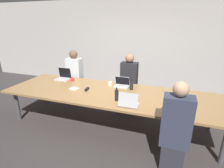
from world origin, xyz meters
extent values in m
plane|color=#383333|center=(0.00, 0.00, 0.00)|extent=(24.00, 24.00, 0.00)
cube|color=#BCB7B2|center=(0.00, 2.46, 1.40)|extent=(12.00, 0.06, 2.80)
cube|color=#9E7547|center=(0.00, 0.00, 0.72)|extent=(4.40, 1.35, 0.04)
cylinder|color=#4C4C51|center=(-2.02, -0.50, 0.35)|extent=(0.08, 0.08, 0.70)
cylinder|color=#4C4C51|center=(-2.02, 0.50, 0.35)|extent=(0.08, 0.08, 0.70)
cylinder|color=#4C4C51|center=(2.02, 0.50, 0.35)|extent=(0.08, 0.08, 0.70)
cube|color=silver|center=(-1.41, 0.42, 0.75)|extent=(0.33, 0.25, 0.02)
cube|color=silver|center=(-1.41, 0.54, 0.89)|extent=(0.34, 0.05, 0.26)
cube|color=black|center=(-1.41, 0.53, 0.89)|extent=(0.33, 0.05, 0.25)
cube|color=#2D2D38|center=(-1.34, 0.89, 0.23)|extent=(0.32, 0.24, 0.45)
cube|color=silver|center=(-1.34, 0.89, 0.82)|extent=(0.40, 0.24, 0.74)
sphere|color=brown|center=(-1.34, 0.89, 1.30)|extent=(0.22, 0.22, 0.22)
cylinder|color=red|center=(-1.12, 0.39, 0.78)|extent=(0.10, 0.10, 0.08)
cube|color=#B7B7BC|center=(0.50, -0.44, 0.75)|extent=(0.33, 0.24, 0.02)
cube|color=#B7B7BC|center=(0.50, -0.53, 0.88)|extent=(0.33, 0.09, 0.23)
cube|color=silver|center=(0.50, -0.52, 0.88)|extent=(0.33, 0.09, 0.23)
cylinder|color=black|center=(0.24, -0.33, 0.85)|extent=(0.07, 0.07, 0.21)
cylinder|color=black|center=(0.24, -0.33, 0.97)|extent=(0.03, 0.03, 0.05)
cube|color=silver|center=(0.13, 0.40, 0.75)|extent=(0.31, 0.21, 0.02)
cube|color=silver|center=(0.13, 0.48, 0.86)|extent=(0.32, 0.08, 0.20)
cube|color=black|center=(0.13, 0.47, 0.86)|extent=(0.31, 0.08, 0.20)
cube|color=#2D2D38|center=(0.18, 0.88, 0.23)|extent=(0.32, 0.24, 0.45)
cube|color=#232328|center=(0.18, 0.88, 0.82)|extent=(0.40, 0.24, 0.74)
sphere|color=#9E7051|center=(0.18, 0.88, 1.30)|extent=(0.21, 0.21, 0.21)
cylinder|color=white|center=(-0.14, 0.40, 0.78)|extent=(0.09, 0.09, 0.08)
cylinder|color=black|center=(0.38, 0.30, 0.85)|extent=(0.07, 0.07, 0.21)
cylinder|color=black|center=(0.38, 0.30, 0.97)|extent=(0.03, 0.03, 0.05)
cube|color=#333338|center=(1.29, -0.45, 0.75)|extent=(0.34, 0.20, 0.02)
cube|color=#333338|center=(1.29, -0.55, 0.87)|extent=(0.34, 0.04, 0.21)
cube|color=silver|center=(1.29, -0.54, 0.86)|extent=(0.34, 0.04, 0.20)
cube|color=#2D2D38|center=(1.27, -0.87, 0.23)|extent=(0.32, 0.24, 0.45)
cube|color=#33384C|center=(1.27, -0.87, 0.82)|extent=(0.40, 0.24, 0.74)
sphere|color=tan|center=(1.27, -0.87, 1.30)|extent=(0.21, 0.21, 0.21)
cube|color=black|center=(-0.50, -0.05, 0.77)|extent=(0.05, 0.15, 0.05)
cube|color=silver|center=(-0.80, -0.08, 0.75)|extent=(0.21, 0.19, 0.02)
camera|label=1|loc=(1.11, -3.12, 2.11)|focal=28.00mm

